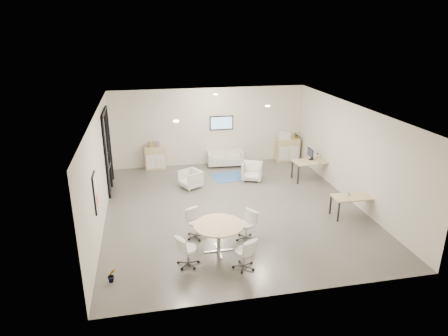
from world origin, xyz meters
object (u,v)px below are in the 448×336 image
object	(u,v)px
armchair_right	(252,170)
round_table	(219,227)
armchair_left	(191,178)
sideboard_right	(287,149)
loveseat	(225,158)
desk_rear	(313,163)
sideboard_left	(155,158)
desk_front	(353,198)

from	to	relation	value
armchair_right	round_table	world-z (taller)	round_table
armchair_left	round_table	distance (m)	4.50
sideboard_right	armchair_right	distance (m)	2.89
armchair_right	sideboard_right	bearing A→B (deg)	64.13
loveseat	desk_rear	size ratio (longest dim) A/B	1.01
sideboard_left	desk_front	distance (m)	7.98
desk_front	armchair_right	bearing A→B (deg)	123.11
round_table	armchair_right	bearing A→B (deg)	65.24
desk_rear	armchair_right	bearing A→B (deg)	164.54
sideboard_left	round_table	bearing A→B (deg)	-78.75
desk_rear	round_table	world-z (taller)	round_table
sideboard_right	desk_rear	bearing A→B (deg)	-87.11
sideboard_left	armchair_left	bearing A→B (deg)	-62.78
sideboard_right	desk_rear	world-z (taller)	sideboard_right
armchair_left	armchair_right	xyz separation A→B (m)	(2.38, 0.28, 0.02)
loveseat	desk_rear	xyz separation A→B (m)	(2.90, -2.28, 0.38)
armchair_right	desk_front	world-z (taller)	armchair_right
armchair_right	round_table	distance (m)	5.25
armchair_right	sideboard_left	bearing A→B (deg)	172.09
sideboard_left	desk_front	bearing A→B (deg)	-43.85
sideboard_right	loveseat	bearing A→B (deg)	-177.69
armchair_right	round_table	xyz separation A→B (m)	(-2.20, -4.76, 0.33)
loveseat	round_table	size ratio (longest dim) A/B	1.18
loveseat	armchair_right	xyz separation A→B (m)	(0.66, -1.85, 0.08)
sideboard_right	armchair_right	bearing A→B (deg)	-137.18
sideboard_left	armchair_left	size ratio (longest dim) A/B	1.34
loveseat	sideboard_left	bearing A→B (deg)	-178.91
loveseat	round_table	distance (m)	6.80
sideboard_right	armchair_left	distance (m)	5.02
loveseat	armchair_right	distance (m)	1.97
sideboard_right	armchair_left	xyz separation A→B (m)	(-4.49, -2.24, -0.13)
sideboard_left	sideboard_right	distance (m)	5.65
sideboard_left	desk_rear	xyz separation A→B (m)	(5.77, -2.41, 0.21)
sideboard_right	round_table	size ratio (longest dim) A/B	0.76
loveseat	desk_rear	bearing A→B (deg)	-34.47
desk_front	round_table	xyz separation A→B (m)	(-4.42, -1.21, 0.11)
sideboard_left	armchair_left	world-z (taller)	sideboard_left
sideboard_left	loveseat	bearing A→B (deg)	-2.60
armchair_left	desk_front	bearing A→B (deg)	26.44
armchair_left	loveseat	bearing A→B (deg)	113.04
armchair_left	desk_front	size ratio (longest dim) A/B	0.56
loveseat	armchair_left	xyz separation A→B (m)	(-1.71, -2.13, 0.05)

